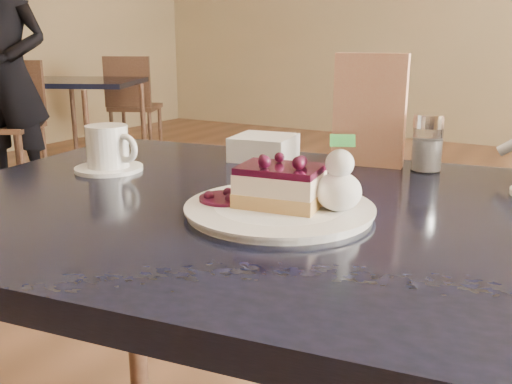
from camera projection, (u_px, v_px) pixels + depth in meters
The scene contains 11 objects.
main_table at pixel (290, 252), 0.92m from camera, with size 1.33×0.98×0.77m.
dessert_plate at pixel (279, 210), 0.85m from camera, with size 0.28×0.28×0.01m, color white.
cheesecake_slice at pixel (280, 186), 0.84m from camera, with size 0.13×0.10×0.06m.
whipped_cream at pixel (339, 191), 0.82m from camera, with size 0.07×0.07×0.06m.
berry_sauce at pixel (225, 199), 0.88m from camera, with size 0.08×0.08×0.01m, color #340723.
coffee_set at pixel (109, 151), 1.11m from camera, with size 0.14×0.13×0.09m.
menu_card at pixel (369, 111), 1.14m from camera, with size 0.14×0.03×0.22m, color beige.
sugar_shaker at pixel (428, 142), 1.10m from camera, with size 0.06×0.06×0.11m.
napkin_stack at pixel (264, 147), 1.22m from camera, with size 0.12×0.12×0.05m, color white.
bg_table_far_left at pixel (83, 160), 4.52m from camera, with size 1.15×1.68×1.12m.
patron at pixel (8, 74), 3.71m from camera, with size 0.57×0.37×1.56m, color black.
Camera 1 is at (0.50, -0.78, 1.02)m, focal length 40.00 mm.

